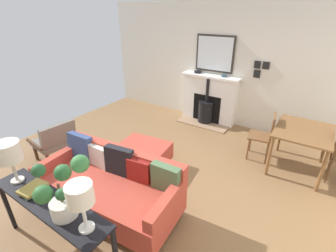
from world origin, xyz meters
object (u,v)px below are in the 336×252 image
at_px(table_lamp_far_end, 80,196).
at_px(potted_plant, 62,189).
at_px(mantel_bowl_near, 198,72).
at_px(dining_table, 303,135).
at_px(mantel_bowl_far, 224,75).
at_px(dining_chair_near_fireplace, 266,133).
at_px(armchair_accent, 55,139).
at_px(ottoman, 144,153).
at_px(sofa, 111,185).
at_px(fireplace, 209,101).
at_px(book_stack, 33,189).
at_px(console_table, 50,209).
at_px(table_lamp_near_end, 8,153).

bearing_deg(table_lamp_far_end, potted_plant, -93.25).
height_order(mantel_bowl_near, dining_table, mantel_bowl_near).
height_order(mantel_bowl_far, dining_chair_near_fireplace, mantel_bowl_far).
xyz_separation_m(mantel_bowl_far, table_lamp_far_end, (4.18, 0.43, -0.07)).
height_order(mantel_bowl_near, armchair_accent, mantel_bowl_near).
xyz_separation_m(mantel_bowl_far, armchair_accent, (3.10, -1.79, -0.73)).
relative_size(ottoman, potted_plant, 1.53).
height_order(sofa, armchair_accent, sofa).
distance_m(mantel_bowl_near, dining_chair_near_fireplace, 2.24).
bearing_deg(mantel_bowl_far, fireplace, -81.57).
height_order(armchair_accent, potted_plant, potted_plant).
xyz_separation_m(mantel_bowl_near, dining_chair_near_fireplace, (0.99, 1.90, -0.65)).
relative_size(mantel_bowl_far, table_lamp_far_end, 0.25).
distance_m(sofa, book_stack, 0.94).
bearing_deg(book_stack, console_table, 88.63).
bearing_deg(potted_plant, mantel_bowl_near, -169.33).
relative_size(table_lamp_far_end, dining_table, 0.48).
distance_m(mantel_bowl_near, armchair_accent, 3.38).
bearing_deg(table_lamp_far_end, mantel_bowl_far, -174.14).
xyz_separation_m(ottoman, table_lamp_far_end, (1.83, 0.86, 0.85)).
height_order(fireplace, book_stack, fireplace).
relative_size(fireplace, table_lamp_near_end, 2.75).
bearing_deg(sofa, potted_plant, 20.57).
xyz_separation_m(console_table, table_lamp_near_end, (0.00, -0.59, 0.47)).
relative_size(mantel_bowl_near, book_stack, 0.58).
bearing_deg(console_table, fireplace, -178.05).
height_order(armchair_accent, dining_chair_near_fireplace, dining_chair_near_fireplace).
distance_m(fireplace, table_lamp_far_end, 4.24).
distance_m(armchair_accent, dining_table, 4.16).
relative_size(console_table, table_lamp_near_end, 3.18).
height_order(ottoman, table_lamp_near_end, table_lamp_near_end).
xyz_separation_m(table_lamp_far_end, dining_table, (-3.18, 1.37, -0.45)).
xyz_separation_m(sofa, console_table, (0.81, 0.01, 0.27)).
bearing_deg(mantel_bowl_near, book_stack, 3.05).
bearing_deg(mantel_bowl_far, table_lamp_far_end, 5.86).
distance_m(mantel_bowl_near, sofa, 3.50).
xyz_separation_m(console_table, potted_plant, (-0.02, 0.29, 0.38)).
height_order(ottoman, dining_chair_near_fireplace, dining_chair_near_fireplace).
relative_size(ottoman, armchair_accent, 1.17).
height_order(table_lamp_near_end, potted_plant, potted_plant).
xyz_separation_m(mantel_bowl_far, book_stack, (4.18, -0.43, -0.41)).
distance_m(mantel_bowl_far, table_lamp_near_end, 4.25).
xyz_separation_m(armchair_accent, console_table, (1.09, 1.63, 0.20)).
relative_size(mantel_bowl_near, potted_plant, 0.27).
bearing_deg(sofa, ottoman, -165.58).
bearing_deg(dining_table, sofa, -39.75).
bearing_deg(mantel_bowl_near, dining_table, 67.66).
xyz_separation_m(dining_table, dining_chair_near_fireplace, (-0.01, -0.55, -0.13)).
height_order(sofa, book_stack, sofa).
height_order(table_lamp_far_end, book_stack, table_lamp_far_end).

